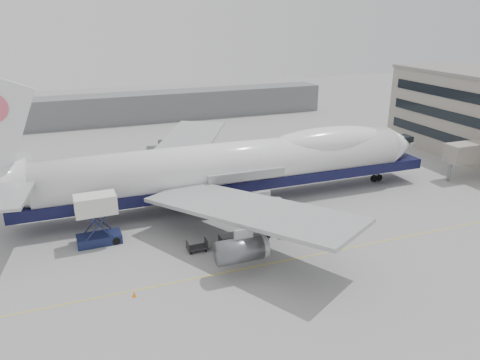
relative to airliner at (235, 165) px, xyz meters
name	(u,v)px	position (x,y,z in m)	size (l,w,h in m)	color
ground	(265,237)	(-0.64, -12.00, -5.62)	(260.00, 260.00, 0.00)	gray
apron_line	(287,260)	(-0.64, -18.00, -5.62)	(60.00, 0.15, 0.01)	gold
hangar	(112,109)	(-10.64, 58.00, -2.12)	(110.00, 8.00, 7.00)	slate
airliner	(235,165)	(0.00, 0.00, 0.00)	(67.00, 55.30, 19.98)	white
catering_truck	(97,217)	(-19.53, -6.37, -2.18)	(5.14, 3.66, 6.12)	#161E43
traffic_cone	(134,294)	(-17.44, -19.03, -5.36)	(0.38, 0.38, 0.57)	orange
dolly_0	(197,247)	(-9.27, -12.41, -5.09)	(2.30, 1.35, 1.30)	#2D2D30
dolly_1	(229,241)	(-5.39, -12.41, -5.09)	(2.30, 1.35, 1.30)	#2D2D30
dolly_2	(260,236)	(-1.51, -12.41, -5.09)	(2.30, 1.35, 1.30)	#2D2D30
dolly_3	(289,231)	(2.38, -12.41, -5.09)	(2.30, 1.35, 1.30)	#2D2D30
dolly_4	(316,226)	(6.26, -12.41, -5.09)	(2.30, 1.35, 1.30)	#2D2D30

